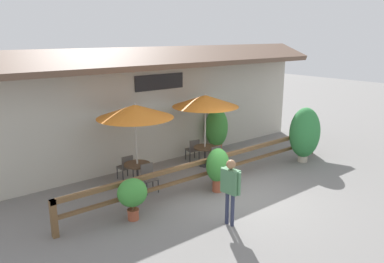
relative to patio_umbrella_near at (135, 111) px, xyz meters
The scene contains 16 objects.
ground_plane 4.03m from the patio_umbrella_near, 52.45° to the right, with size 60.00×60.00×0.00m, color slate.
building_facade 2.51m from the patio_umbrella_near, 37.77° to the left, with size 14.28×1.49×4.23m.
patio_railing 3.02m from the patio_umbrella_near, 37.59° to the right, with size 10.40×0.14×0.95m.
patio_umbrella_near is the anchor object (origin of this frame).
dining_table_near 1.83m from the patio_umbrella_near, behind, with size 0.83×0.83×0.72m.
chair_near_streetside 2.02m from the patio_umbrella_near, 87.81° to the right, with size 0.47×0.47×0.85m.
chair_near_wallside 2.02m from the patio_umbrella_near, 96.28° to the left, with size 0.42×0.42×0.85m.
patio_umbrella_middle 2.85m from the patio_umbrella_near, ahead, with size 2.35×2.35×2.63m.
dining_table_middle 3.38m from the patio_umbrella_near, ahead, with size 0.83×0.83×0.72m.
chair_middle_streetside 3.52m from the patio_umbrella_near, 12.13° to the right, with size 0.47×0.47×0.85m.
chair_middle_wallside 3.51m from the patio_umbrella_near, 14.34° to the left, with size 0.50×0.50×0.85m.
potted_plant_tall_tropical 3.00m from the patio_umbrella_near, 49.75° to the right, with size 0.74×0.66×1.37m.
potted_plant_corner_fern 2.84m from the patio_umbrella_near, 123.72° to the right, with size 0.79×0.71×1.12m.
potted_plant_broad_leaf 6.43m from the patio_umbrella_near, 17.78° to the right, with size 1.19×1.07×2.07m.
potted_plant_entrance_palm 4.59m from the patio_umbrella_near, 12.94° to the left, with size 0.95×0.85×1.82m.
pedestrian 3.91m from the patio_umbrella_near, 82.54° to the right, with size 0.27×0.60×1.72m.
Camera 1 is at (-7.58, -7.15, 4.65)m, focal length 35.00 mm.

